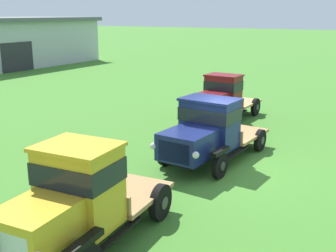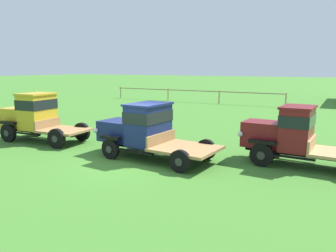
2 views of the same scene
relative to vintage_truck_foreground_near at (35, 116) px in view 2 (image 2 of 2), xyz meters
name	(u,v)px [view 2 (image 2 of 2)]	position (x,y,z in m)	size (l,w,h in m)	color
ground_plane	(128,163)	(6.07, -0.94, -1.18)	(240.00, 240.00, 0.00)	#3D7528
paddock_fence	(192,92)	(-0.94, 19.80, -0.20)	(18.30, 0.57, 1.27)	#997F60
vintage_truck_foreground_near	(35,116)	(0.00, 0.00, 0.00)	(4.72, 2.15, 2.28)	black
vintage_truck_second_in_line	(145,129)	(6.17, 0.05, -0.09)	(5.08, 2.38, 2.12)	black
vintage_truck_midrow_center	(292,135)	(11.33, 1.75, -0.09)	(4.69, 2.00, 2.13)	black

